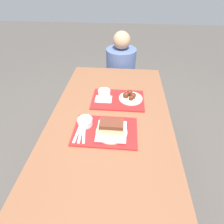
# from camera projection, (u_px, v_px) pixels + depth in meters

# --- Properties ---
(ground_plane) EXTENTS (12.00, 12.00, 0.00)m
(ground_plane) POSITION_uv_depth(u_px,v_px,m) (111.00, 174.00, 1.80)
(ground_plane) COLOR #4C4742
(picnic_table) EXTENTS (0.90, 1.61, 0.78)m
(picnic_table) POSITION_uv_depth(u_px,v_px,m) (110.00, 127.00, 1.36)
(picnic_table) COLOR brown
(picnic_table) RESTS_ON ground_plane
(picnic_bench_far) EXTENTS (0.85, 0.28, 0.43)m
(picnic_bench_far) POSITION_uv_depth(u_px,v_px,m) (117.00, 90.00, 2.35)
(picnic_bench_far) COLOR brown
(picnic_bench_far) RESTS_ON ground_plane
(tray_near) EXTENTS (0.43, 0.29, 0.01)m
(tray_near) POSITION_uv_depth(u_px,v_px,m) (105.00, 131.00, 1.19)
(tray_near) COLOR red
(tray_near) RESTS_ON picnic_table
(tray_far) EXTENTS (0.43, 0.29, 0.01)m
(tray_far) POSITION_uv_depth(u_px,v_px,m) (118.00, 100.00, 1.46)
(tray_far) COLOR red
(tray_far) RESTS_ON picnic_table
(bowl_coleslaw_near) EXTENTS (0.10, 0.10, 0.05)m
(bowl_coleslaw_near) POSITION_uv_depth(u_px,v_px,m) (85.00, 121.00, 1.21)
(bowl_coleslaw_near) COLOR silver
(bowl_coleslaw_near) RESTS_ON tray_near
(brisket_sandwich_plate) EXTENTS (0.21, 0.21, 0.09)m
(brisket_sandwich_plate) POSITION_uv_depth(u_px,v_px,m) (112.00, 129.00, 1.15)
(brisket_sandwich_plate) COLOR beige
(brisket_sandwich_plate) RESTS_ON tray_near
(plastic_fork_near) EXTENTS (0.02, 0.17, 0.00)m
(plastic_fork_near) POSITION_uv_depth(u_px,v_px,m) (81.00, 133.00, 1.16)
(plastic_fork_near) COLOR white
(plastic_fork_near) RESTS_ON tray_near
(plastic_knife_near) EXTENTS (0.04, 0.17, 0.00)m
(plastic_knife_near) POSITION_uv_depth(u_px,v_px,m) (84.00, 133.00, 1.16)
(plastic_knife_near) COLOR white
(plastic_knife_near) RESTS_ON tray_near
(plastic_spoon_near) EXTENTS (0.03, 0.17, 0.00)m
(plastic_spoon_near) POSITION_uv_depth(u_px,v_px,m) (77.00, 133.00, 1.16)
(plastic_spoon_near) COLOR white
(plastic_spoon_near) RESTS_ON tray_near
(condiment_packet) EXTENTS (0.04, 0.03, 0.01)m
(condiment_packet) POSITION_uv_depth(u_px,v_px,m) (107.00, 124.00, 1.23)
(condiment_packet) COLOR teal
(condiment_packet) RESTS_ON tray_near
(bowl_coleslaw_far) EXTENTS (0.10, 0.10, 0.05)m
(bowl_coleslaw_far) POSITION_uv_depth(u_px,v_px,m) (104.00, 93.00, 1.48)
(bowl_coleslaw_far) COLOR silver
(bowl_coleslaw_far) RESTS_ON tray_far
(wings_plate_far) EXTENTS (0.20, 0.20, 0.06)m
(wings_plate_far) POSITION_uv_depth(u_px,v_px,m) (130.00, 96.00, 1.45)
(wings_plate_far) COLOR beige
(wings_plate_far) RESTS_ON tray_far
(napkin_far) EXTENTS (0.14, 0.09, 0.01)m
(napkin_far) POSITION_uv_depth(u_px,v_px,m) (104.00, 99.00, 1.45)
(napkin_far) COLOR white
(napkin_far) RESTS_ON tray_far
(person_seated_across) EXTENTS (0.35, 0.35, 0.68)m
(person_seated_across) POSITION_uv_depth(u_px,v_px,m) (121.00, 66.00, 2.12)
(person_seated_across) COLOR #4C6093
(person_seated_across) RESTS_ON picnic_bench_far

